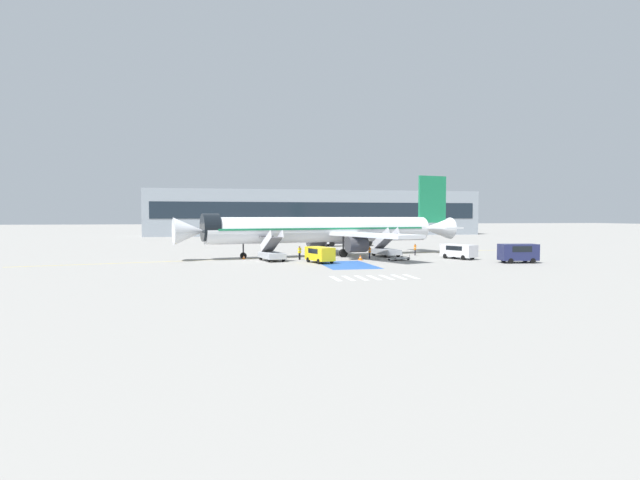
% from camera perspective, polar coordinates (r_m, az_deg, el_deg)
% --- Properties ---
extents(ground_plane, '(600.00, 600.00, 0.00)m').
position_cam_1_polar(ground_plane, '(70.66, 0.06, -1.81)').
color(ground_plane, gray).
extents(apron_leadline_yellow, '(75.38, 16.68, 0.01)m').
position_cam_1_polar(apron_leadline_yellow, '(70.09, 0.44, -1.84)').
color(apron_leadline_yellow, gold).
rests_on(apron_leadline_yellow, ground_plane).
extents(apron_stand_patch_blue, '(5.62, 9.93, 0.01)m').
position_cam_1_polar(apron_stand_patch_blue, '(57.41, 3.12, -2.86)').
color(apron_stand_patch_blue, '#2856A8').
rests_on(apron_stand_patch_blue, ground_plane).
extents(apron_walkway_bar_0, '(0.44, 3.60, 0.01)m').
position_cam_1_polar(apron_walkway_bar_0, '(44.83, 1.77, -4.42)').
color(apron_walkway_bar_0, silver).
rests_on(apron_walkway_bar_0, ground_plane).
extents(apron_walkway_bar_1, '(0.44, 3.60, 0.01)m').
position_cam_1_polar(apron_walkway_bar_1, '(45.12, 3.26, -4.38)').
color(apron_walkway_bar_1, silver).
rests_on(apron_walkway_bar_1, ground_plane).
extents(apron_walkway_bar_2, '(0.44, 3.60, 0.01)m').
position_cam_1_polar(apron_walkway_bar_2, '(45.43, 4.73, -4.34)').
color(apron_walkway_bar_2, silver).
rests_on(apron_walkway_bar_2, ground_plane).
extents(apron_walkway_bar_3, '(0.44, 3.60, 0.01)m').
position_cam_1_polar(apron_walkway_bar_3, '(45.78, 6.17, -4.29)').
color(apron_walkway_bar_3, silver).
rests_on(apron_walkway_bar_3, ground_plane).
extents(apron_walkway_bar_4, '(0.44, 3.60, 0.01)m').
position_cam_1_polar(apron_walkway_bar_4, '(46.16, 7.60, -4.24)').
color(apron_walkway_bar_4, silver).
rests_on(apron_walkway_bar_4, ground_plane).
extents(apron_walkway_bar_5, '(0.44, 3.60, 0.01)m').
position_cam_1_polar(apron_walkway_bar_5, '(46.56, 9.00, -4.19)').
color(apron_walkway_bar_5, silver).
rests_on(apron_walkway_bar_5, ground_plane).
extents(apron_walkway_bar_6, '(0.44, 3.60, 0.01)m').
position_cam_1_polar(apron_walkway_bar_6, '(46.99, 10.37, -4.14)').
color(apron_walkway_bar_6, silver).
rests_on(apron_walkway_bar_6, ground_plane).
extents(airliner, '(42.01, 31.31, 11.81)m').
position_cam_1_polar(airliner, '(70.19, 0.98, 1.20)').
color(airliner, silver).
rests_on(airliner, ground_plane).
extents(boarding_stairs_forward, '(3.18, 5.52, 3.92)m').
position_cam_1_polar(boarding_stairs_forward, '(62.72, -5.55, -1.50)').
color(boarding_stairs_forward, '#ADB2BA').
rests_on(boarding_stairs_forward, ground_plane).
extents(boarding_stairs_aft, '(3.18, 5.52, 4.11)m').
position_cam_1_polar(boarding_stairs_aft, '(69.68, 7.50, -1.07)').
color(boarding_stairs_aft, '#ADB2BA').
rests_on(boarding_stairs_aft, ground_plane).
extents(fuel_tanker, '(10.67, 3.45, 3.21)m').
position_cam_1_polar(fuel_tanker, '(94.13, 3.34, 0.29)').
color(fuel_tanker, '#38383D').
rests_on(fuel_tanker, ground_plane).
extents(service_van_0, '(3.11, 4.59, 1.91)m').
position_cam_1_polar(service_van_0, '(59.69, -0.02, -1.53)').
color(service_van_0, yellow).
rests_on(service_van_0, ground_plane).
extents(service_van_1, '(4.58, 2.46, 2.27)m').
position_cam_1_polar(service_van_1, '(64.26, 21.71, -1.25)').
color(service_van_1, '#1E234C').
rests_on(service_van_1, ground_plane).
extents(service_van_2, '(3.63, 5.13, 1.90)m').
position_cam_1_polar(service_van_2, '(67.70, 15.56, -1.13)').
color(service_van_2, silver).
rests_on(service_van_2, ground_plane).
extents(baggage_cart, '(2.95, 2.29, 0.87)m').
position_cam_1_polar(baggage_cart, '(64.09, 8.98, -2.08)').
color(baggage_cart, gray).
rests_on(baggage_cart, ground_plane).
extents(ground_crew_0, '(0.45, 0.48, 1.68)m').
position_cam_1_polar(ground_crew_0, '(72.56, 10.81, -0.98)').
color(ground_crew_0, '#2D2D33').
rests_on(ground_crew_0, ground_plane).
extents(ground_crew_1, '(0.23, 0.43, 1.66)m').
position_cam_1_polar(ground_crew_1, '(65.95, 5.69, -1.32)').
color(ground_crew_1, '#191E38').
rests_on(ground_crew_1, ground_plane).
extents(ground_crew_2, '(0.47, 0.46, 1.78)m').
position_cam_1_polar(ground_crew_2, '(64.11, -2.35, -1.35)').
color(ground_crew_2, black).
rests_on(ground_crew_2, ground_plane).
extents(traffic_cone_0, '(0.49, 0.49, 0.55)m').
position_cam_1_polar(traffic_cone_0, '(66.61, -1.04, -1.85)').
color(traffic_cone_0, orange).
rests_on(traffic_cone_0, ground_plane).
extents(traffic_cone_1, '(0.44, 0.44, 0.49)m').
position_cam_1_polar(traffic_cone_1, '(65.69, -8.71, -1.97)').
color(traffic_cone_1, orange).
rests_on(traffic_cone_1, ground_plane).
extents(traffic_cone_2, '(0.58, 0.58, 0.64)m').
position_cam_1_polar(traffic_cone_2, '(63.74, 4.62, -2.02)').
color(traffic_cone_2, orange).
rests_on(traffic_cone_2, ground_plane).
extents(terminal_building, '(98.48, 12.10, 13.27)m').
position_cam_1_polar(terminal_building, '(149.27, -0.31, 3.12)').
color(terminal_building, '#89939E').
rests_on(terminal_building, ground_plane).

